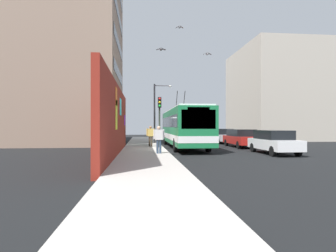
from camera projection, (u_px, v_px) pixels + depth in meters
ground_plane at (166, 151)px, 20.45m from camera, size 80.00×80.00×0.00m
sidewalk_slab at (144, 150)px, 20.29m from camera, size 48.00×3.20×0.15m
graffiti_wall at (116, 121)px, 16.76m from camera, size 15.23×0.32×4.33m
building_far_left at (73, 46)px, 29.64m from camera, size 12.91×9.81×21.16m
building_far_right at (274, 94)px, 38.96m from camera, size 13.33×9.89×12.81m
city_bus at (183, 126)px, 23.55m from camera, size 12.68×2.64×5.08m
parked_car_white at (274, 141)px, 18.26m from camera, size 4.51×1.83×1.58m
parked_car_red at (241, 138)px, 24.15m from camera, size 4.90×1.93×1.58m
parked_car_silver at (223, 136)px, 29.72m from camera, size 4.56×1.79×1.58m
parked_car_champagne at (208, 134)px, 36.17m from camera, size 4.26×1.89×1.58m
pedestrian_at_curb at (159, 137)px, 17.08m from camera, size 0.23×0.69×1.72m
pedestrian_midblock at (151, 134)px, 23.08m from camera, size 0.23×0.69×1.73m
traffic_light at (160, 113)px, 21.98m from camera, size 0.49×0.28×4.06m
street_lamp at (157, 109)px, 28.22m from camera, size 0.44×1.85×6.06m
flying_pigeons at (183, 43)px, 17.50m from camera, size 3.10×3.59×2.52m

